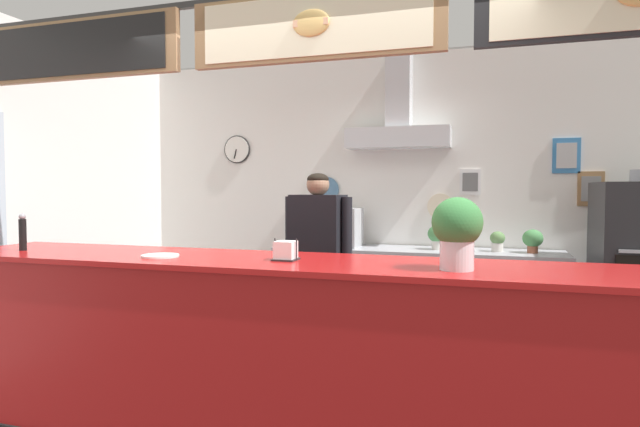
% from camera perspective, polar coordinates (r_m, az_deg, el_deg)
% --- Properties ---
extents(back_wall_assembly, '(5.47, 2.54, 2.89)m').
position_cam_1_polar(back_wall_assembly, '(5.41, 6.90, 3.13)').
color(back_wall_assembly, gray).
rests_on(back_wall_assembly, ground_plane).
extents(service_counter, '(4.37, 0.74, 1.10)m').
position_cam_1_polar(service_counter, '(3.03, -2.83, -15.40)').
color(service_counter, maroon).
rests_on(service_counter, ground_plane).
extents(back_prep_counter, '(2.73, 0.62, 0.92)m').
position_cam_1_polar(back_prep_counter, '(5.21, 10.18, -8.87)').
color(back_prep_counter, '#A3A5AD').
rests_on(back_prep_counter, ground_plane).
extents(pizza_oven, '(0.62, 0.75, 1.65)m').
position_cam_1_polar(pizza_oven, '(4.97, 31.08, -5.97)').
color(pizza_oven, '#232326').
rests_on(pizza_oven, ground_plane).
extents(shop_worker, '(0.56, 0.28, 1.61)m').
position_cam_1_polar(shop_worker, '(4.11, -0.23, -6.09)').
color(shop_worker, '#232328').
rests_on(shop_worker, ground_plane).
extents(espresso_machine, '(0.46, 0.50, 0.39)m').
position_cam_1_polar(espresso_machine, '(5.25, 1.80, -1.55)').
color(espresso_machine, '#B7BABF').
rests_on(espresso_machine, back_prep_counter).
extents(potted_thyme, '(0.13, 0.13, 0.19)m').
position_cam_1_polar(potted_thyme, '(5.09, 18.66, -2.79)').
color(potted_thyme, beige).
rests_on(potted_thyme, back_prep_counter).
extents(potted_sage, '(0.18, 0.18, 0.23)m').
position_cam_1_polar(potted_sage, '(5.11, 12.59, -2.33)').
color(potted_sage, beige).
rests_on(potted_sage, back_prep_counter).
extents(potted_oregano, '(0.18, 0.18, 0.21)m').
position_cam_1_polar(potted_oregano, '(5.09, 22.04, -2.62)').
color(potted_oregano, '#9E563D').
rests_on(potted_oregano, back_prep_counter).
extents(pepper_grinder, '(0.05, 0.05, 0.24)m').
position_cam_1_polar(pepper_grinder, '(3.84, -29.50, -1.78)').
color(pepper_grinder, black).
rests_on(pepper_grinder, service_counter).
extents(napkin_holder, '(0.13, 0.13, 0.12)m').
position_cam_1_polar(napkin_holder, '(2.90, -3.74, -4.12)').
color(napkin_holder, '#262628').
rests_on(napkin_holder, service_counter).
extents(basil_vase, '(0.24, 0.24, 0.35)m').
position_cam_1_polar(basil_vase, '(2.62, 14.62, -1.86)').
color(basil_vase, silver).
rests_on(basil_vase, service_counter).
extents(condiment_plate, '(0.21, 0.21, 0.01)m').
position_cam_1_polar(condiment_plate, '(3.18, -16.90, -4.40)').
color(condiment_plate, white).
rests_on(condiment_plate, service_counter).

